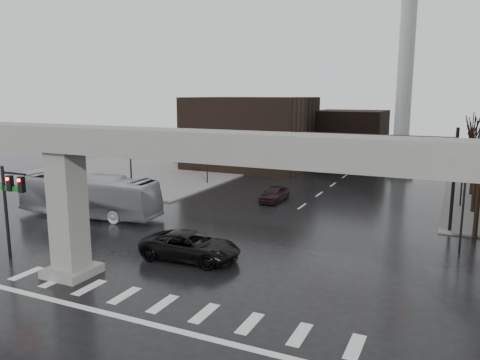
{
  "coord_description": "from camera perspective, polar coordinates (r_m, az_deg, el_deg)",
  "views": [
    {
      "loc": [
        12.84,
        -19.3,
        10.4
      ],
      "look_at": [
        -0.75,
        9.79,
        4.5
      ],
      "focal_mm": 35.0,
      "sensor_mm": 36.0,
      "label": 1
    }
  ],
  "objects": [
    {
      "name": "tree_right_2",
      "position": [
        53.87,
        26.57,
        1.32
      ],
      "size": [
        1.1,
        1.63,
        7.85
      ],
      "color": "black",
      "rests_on": "ground"
    },
    {
      "name": "lamp_left_2",
      "position": [
        67.08,
        1.77,
        4.48
      ],
      "size": [
        1.22,
        0.32,
        5.11
      ],
      "color": "black",
      "rests_on": "ground"
    },
    {
      "name": "tree_right_4",
      "position": [
        69.73,
        26.31,
        3.28
      ],
      "size": [
        1.12,
        1.69,
        8.19
      ],
      "color": "black",
      "rests_on": "ground"
    },
    {
      "name": "pickup_truck",
      "position": [
        30.17,
        -6.04,
        -8.02
      ],
      "size": [
        6.57,
        3.3,
        1.78
      ],
      "primitive_type": "imported",
      "rotation": [
        0.0,
        0.0,
        1.62
      ],
      "color": "black",
      "rests_on": "ground"
    },
    {
      "name": "tree_right_3",
      "position": [
        61.79,
        26.43,
        2.42
      ],
      "size": [
        1.11,
        1.66,
        8.02
      ],
      "color": "black",
      "rests_on": "ground"
    },
    {
      "name": "signal_left_pole",
      "position": [
        32.58,
        -26.16,
        -1.87
      ],
      "size": [
        2.3,
        0.3,
        6.0
      ],
      "color": "black",
      "rests_on": "ground"
    },
    {
      "name": "ground",
      "position": [
        25.41,
        -8.08,
        -13.86
      ],
      "size": [
        160.0,
        160.0,
        0.0
      ],
      "primitive_type": "plane",
      "color": "black",
      "rests_on": "ground"
    },
    {
      "name": "lamp_right_0",
      "position": [
        34.02,
        25.6,
        -2.38
      ],
      "size": [
        1.22,
        0.32,
        5.11
      ],
      "color": "black",
      "rests_on": "ground"
    },
    {
      "name": "tree_right_0",
      "position": [
        38.12,
        27.05,
        -2.27
      ],
      "size": [
        1.09,
        1.58,
        7.5
      ],
      "color": "black",
      "rests_on": "ground"
    },
    {
      "name": "lamp_left_1",
      "position": [
        54.58,
        -4.06,
        3.09
      ],
      "size": [
        1.22,
        0.32,
        5.11
      ],
      "color": "black",
      "rests_on": "ground"
    },
    {
      "name": "smokestack",
      "position": [
        65.72,
        19.5,
        12.4
      ],
      "size": [
        3.6,
        3.6,
        30.0
      ],
      "color": "silver",
      "rests_on": "ground"
    },
    {
      "name": "lamp_right_2",
      "position": [
        61.69,
        25.51,
        2.95
      ],
      "size": [
        1.22,
        0.32,
        5.11
      ],
      "color": "black",
      "rests_on": "ground"
    },
    {
      "name": "lamp_right_1",
      "position": [
        47.81,
        25.54,
        1.06
      ],
      "size": [
        1.22,
        0.32,
        5.11
      ],
      "color": "black",
      "rests_on": "ground"
    },
    {
      "name": "city_bus",
      "position": [
        42.25,
        -17.93,
        -1.85
      ],
      "size": [
        13.11,
        4.07,
        3.6
      ],
      "primitive_type": "imported",
      "rotation": [
        0.0,
        0.0,
        1.65
      ],
      "color": "#B7B7BC",
      "rests_on": "ground"
    },
    {
      "name": "far_car",
      "position": [
        46.04,
        4.23,
        -1.69
      ],
      "size": [
        1.94,
        4.57,
        1.54
      ],
      "primitive_type": "imported",
      "rotation": [
        0.0,
        0.0,
        -0.03
      ],
      "color": "black",
      "rests_on": "ground"
    },
    {
      "name": "lamp_left_0",
      "position": [
        43.02,
        -13.14,
        0.87
      ],
      "size": [
        1.22,
        0.32,
        5.11
      ],
      "color": "black",
      "rests_on": "ground"
    },
    {
      "name": "building_far_left",
      "position": [
        67.14,
        1.39,
        5.79
      ],
      "size": [
        16.0,
        14.0,
        10.0
      ],
      "primitive_type": "cube",
      "color": "black",
      "rests_on": "ground"
    },
    {
      "name": "sidewalk_nw",
      "position": [
        68.36,
        -9.94,
        1.57
      ],
      "size": [
        28.0,
        36.0,
        0.15
      ],
      "primitive_type": "cube",
      "color": "slate",
      "rests_on": "ground"
    },
    {
      "name": "building_far_mid",
      "position": [
        73.11,
        13.27,
        5.11
      ],
      "size": [
        10.0,
        10.0,
        8.0
      ],
      "primitive_type": "cube",
      "color": "black",
      "rests_on": "ground"
    },
    {
      "name": "elevated_guideway",
      "position": [
        22.78,
        -5.85,
        1.47
      ],
      "size": [
        48.0,
        2.6,
        8.7
      ],
      "color": "gray",
      "rests_on": "ground"
    },
    {
      "name": "signal_mast_arm",
      "position": [
        38.56,
        19.15,
        3.03
      ],
      "size": [
        12.12,
        0.43,
        8.0
      ],
      "color": "black",
      "rests_on": "ground"
    },
    {
      "name": "tree_right_1",
      "position": [
        45.97,
        26.77,
        -0.17
      ],
      "size": [
        1.09,
        1.61,
        7.67
      ],
      "color": "black",
      "rests_on": "ground"
    }
  ]
}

